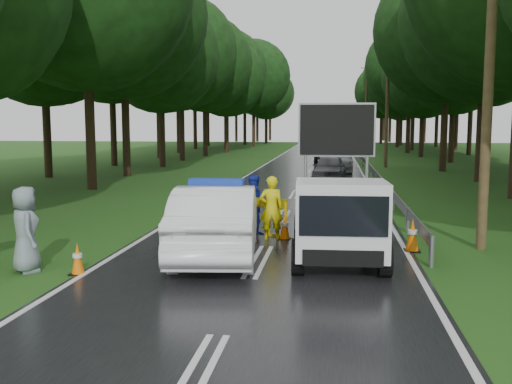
% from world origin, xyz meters
% --- Properties ---
extents(ground, '(160.00, 160.00, 0.00)m').
position_xyz_m(ground, '(0.00, 0.00, 0.00)').
color(ground, '#204D16').
rests_on(ground, ground).
extents(road, '(7.00, 140.00, 0.02)m').
position_xyz_m(road, '(0.00, 30.00, 0.01)').
color(road, black).
rests_on(road, ground).
extents(guardrail, '(0.12, 60.06, 0.70)m').
position_xyz_m(guardrail, '(3.70, 29.67, 0.55)').
color(guardrail, gray).
rests_on(guardrail, ground).
extents(utility_pole_near, '(1.40, 0.24, 10.00)m').
position_xyz_m(utility_pole_near, '(5.20, 2.00, 5.06)').
color(utility_pole_near, '#44301F').
rests_on(utility_pole_near, ground).
extents(utility_pole_mid, '(1.40, 0.24, 10.00)m').
position_xyz_m(utility_pole_mid, '(5.20, 28.00, 5.06)').
color(utility_pole_mid, '#44301F').
rests_on(utility_pole_mid, ground).
extents(utility_pole_far, '(1.40, 0.24, 10.00)m').
position_xyz_m(utility_pole_far, '(5.20, 54.00, 5.06)').
color(utility_pole_far, '#44301F').
rests_on(utility_pole_far, ground).
extents(police_sedan, '(2.33, 5.17, 1.81)m').
position_xyz_m(police_sedan, '(-1.00, 0.29, 0.83)').
color(police_sedan, white).
rests_on(police_sedan, ground).
extents(work_truck, '(2.14, 4.46, 3.48)m').
position_xyz_m(work_truck, '(1.72, 0.27, 0.94)').
color(work_truck, gray).
rests_on(work_truck, ground).
extents(barrier, '(2.45, 0.71, 1.05)m').
position_xyz_m(barrier, '(-0.80, 3.02, 0.79)').
color(barrier, '#DFBC0C').
rests_on(barrier, ground).
extents(officer, '(0.67, 0.48, 1.70)m').
position_xyz_m(officer, '(0.02, 2.35, 0.85)').
color(officer, yellow).
rests_on(officer, ground).
extents(civilian, '(0.94, 0.82, 1.66)m').
position_xyz_m(civilian, '(-0.49, 3.00, 0.83)').
color(civilian, '#1829A0').
rests_on(civilian, ground).
extents(bystander_right, '(0.97, 1.03, 1.78)m').
position_xyz_m(bystander_right, '(-4.62, -1.50, 0.89)').
color(bystander_right, gray).
rests_on(bystander_right, ground).
extents(queue_car_first, '(1.88, 4.14, 1.38)m').
position_xyz_m(queue_car_first, '(1.41, 17.80, 0.69)').
color(queue_car_first, '#3D3F45').
rests_on(queue_car_first, ground).
extents(queue_car_second, '(2.22, 5.33, 1.54)m').
position_xyz_m(queue_car_second, '(1.76, 24.26, 0.77)').
color(queue_car_second, '#A4A5AC').
rests_on(queue_car_second, ground).
extents(queue_car_third, '(2.94, 5.36, 1.42)m').
position_xyz_m(queue_car_third, '(1.61, 30.26, 0.71)').
color(queue_car_third, black).
rests_on(queue_car_third, ground).
extents(queue_car_fourth, '(1.97, 4.76, 1.53)m').
position_xyz_m(queue_car_fourth, '(1.02, 39.48, 0.77)').
color(queue_car_fourth, '#44474D').
rests_on(queue_car_fourth, ground).
extents(cone_near_left, '(0.31, 0.31, 0.66)m').
position_xyz_m(cone_near_left, '(-3.50, -1.55, 0.32)').
color(cone_near_left, black).
rests_on(cone_near_left, ground).
extents(cone_center, '(0.32, 0.32, 0.67)m').
position_xyz_m(cone_center, '(-0.44, 2.00, 0.32)').
color(cone_center, black).
rests_on(cone_center, ground).
extents(cone_far, '(0.33, 0.33, 0.69)m').
position_xyz_m(cone_far, '(0.36, 2.50, 0.33)').
color(cone_far, black).
rests_on(cone_far, ground).
extents(cone_left_mid, '(0.32, 0.32, 0.68)m').
position_xyz_m(cone_left_mid, '(-2.00, 3.00, 0.33)').
color(cone_left_mid, black).
rests_on(cone_left_mid, ground).
extents(cone_right, '(0.38, 0.38, 0.80)m').
position_xyz_m(cone_right, '(3.50, 1.50, 0.39)').
color(cone_right, black).
rests_on(cone_right, ground).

